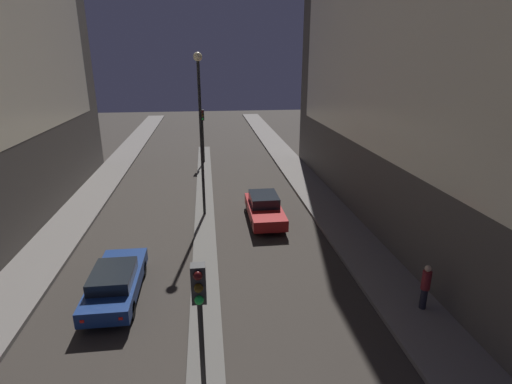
# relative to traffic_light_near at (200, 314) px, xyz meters

# --- Properties ---
(median_strip) EXTENTS (1.13, 34.82, 0.12)m
(median_strip) POSITION_rel_traffic_light_near_xyz_m (0.00, 15.92, -3.39)
(median_strip) COLOR #56544F
(median_strip) RESTS_ON ground
(traffic_light_near) EXTENTS (0.32, 0.42, 4.55)m
(traffic_light_near) POSITION_rel_traffic_light_near_xyz_m (0.00, 0.00, 0.00)
(traffic_light_near) COLOR black
(traffic_light_near) RESTS_ON median_strip
(traffic_light_mid) EXTENTS (0.32, 0.42, 4.55)m
(traffic_light_mid) POSITION_rel_traffic_light_near_xyz_m (0.00, 26.94, 0.00)
(traffic_light_mid) COLOR black
(traffic_light_mid) RESTS_ON median_strip
(street_lamp) EXTENTS (0.47, 0.47, 9.01)m
(street_lamp) POSITION_rel_traffic_light_near_xyz_m (0.00, 14.48, 2.41)
(street_lamp) COLOR black
(street_lamp) RESTS_ON median_strip
(car_left_lane) EXTENTS (1.76, 4.73, 1.34)m
(car_left_lane) POSITION_rel_traffic_light_near_xyz_m (-3.39, 6.35, -2.76)
(car_left_lane) COLOR navy
(car_left_lane) RESTS_ON ground
(car_right_lane) EXTENTS (1.80, 4.77, 1.48)m
(car_right_lane) POSITION_rel_traffic_light_near_xyz_m (3.39, 13.31, -2.70)
(car_right_lane) COLOR maroon
(car_right_lane) RESTS_ON ground
(pedestrian_on_right_sidewalk) EXTENTS (0.32, 0.32, 1.73)m
(pedestrian_on_right_sidewalk) POSITION_rel_traffic_light_near_xyz_m (7.86, 4.01, -2.35)
(pedestrian_on_right_sidewalk) COLOR black
(pedestrian_on_right_sidewalk) RESTS_ON sidewalk_right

